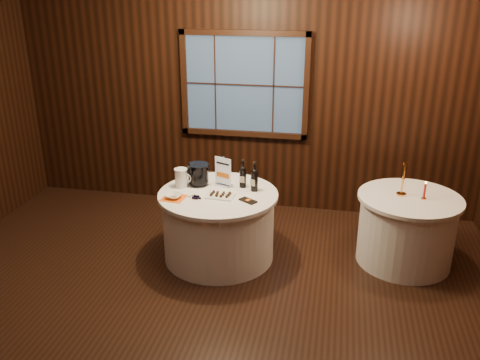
% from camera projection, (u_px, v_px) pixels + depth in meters
% --- Properties ---
extents(ground, '(6.00, 6.00, 0.00)m').
position_uv_depth(ground, '(194.00, 309.00, 4.77)').
color(ground, black).
rests_on(ground, ground).
extents(back_wall, '(6.00, 0.10, 3.00)m').
position_uv_depth(back_wall, '(244.00, 93.00, 6.47)').
color(back_wall, black).
rests_on(back_wall, ground).
extents(main_table, '(1.28, 1.28, 0.77)m').
position_uv_depth(main_table, '(219.00, 225.00, 5.54)').
color(main_table, white).
rests_on(main_table, ground).
extents(side_table, '(1.08, 1.08, 0.77)m').
position_uv_depth(side_table, '(406.00, 229.00, 5.45)').
color(side_table, white).
rests_on(side_table, ground).
extents(sign_stand, '(0.20, 0.16, 0.34)m').
position_uv_depth(sign_stand, '(224.00, 176.00, 5.55)').
color(sign_stand, silver).
rests_on(sign_stand, main_table).
extents(port_bottle_left, '(0.07, 0.08, 0.31)m').
position_uv_depth(port_bottle_left, '(243.00, 175.00, 5.51)').
color(port_bottle_left, black).
rests_on(port_bottle_left, main_table).
extents(port_bottle_right, '(0.08, 0.09, 0.33)m').
position_uv_depth(port_bottle_right, '(254.00, 178.00, 5.41)').
color(port_bottle_right, black).
rests_on(port_bottle_right, main_table).
extents(ice_bucket, '(0.24, 0.24, 0.24)m').
position_uv_depth(ice_bucket, '(198.00, 174.00, 5.57)').
color(ice_bucket, black).
rests_on(ice_bucket, main_table).
extents(chocolate_plate, '(0.30, 0.21, 0.04)m').
position_uv_depth(chocolate_plate, '(220.00, 195.00, 5.30)').
color(chocolate_plate, white).
rests_on(chocolate_plate, main_table).
extents(chocolate_box, '(0.20, 0.18, 0.02)m').
position_uv_depth(chocolate_box, '(248.00, 201.00, 5.19)').
color(chocolate_box, black).
rests_on(chocolate_box, main_table).
extents(grape_bunch, '(0.16, 0.08, 0.04)m').
position_uv_depth(grape_bunch, '(197.00, 197.00, 5.26)').
color(grape_bunch, black).
rests_on(grape_bunch, main_table).
extents(glass_pitcher, '(0.19, 0.15, 0.21)m').
position_uv_depth(glass_pitcher, '(181.00, 178.00, 5.52)').
color(glass_pitcher, white).
rests_on(glass_pitcher, main_table).
extents(orange_napkin, '(0.26, 0.26, 0.00)m').
position_uv_depth(orange_napkin, '(174.00, 198.00, 5.27)').
color(orange_napkin, orange).
rests_on(orange_napkin, main_table).
extents(cracker_bowl, '(0.19, 0.19, 0.04)m').
position_uv_depth(cracker_bowl, '(174.00, 196.00, 5.26)').
color(cracker_bowl, white).
rests_on(cracker_bowl, orange_napkin).
extents(brass_candlestick, '(0.10, 0.10, 0.37)m').
position_uv_depth(brass_candlestick, '(403.00, 183.00, 5.30)').
color(brass_candlestick, '#DC9345').
rests_on(brass_candlestick, side_table).
extents(red_candle, '(0.05, 0.05, 0.20)m').
position_uv_depth(red_candle, '(425.00, 192.00, 5.22)').
color(red_candle, '#DC9345').
rests_on(red_candle, side_table).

